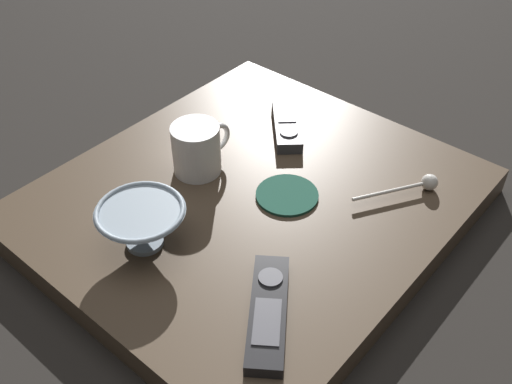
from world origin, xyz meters
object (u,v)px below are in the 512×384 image
Objects in this scene: teaspoon at (422,184)px; tv_remote_far at (268,312)px; drink_coaster at (287,195)px; tv_remote_near at (287,124)px; coffee_mug at (197,149)px; cereal_bowl at (142,224)px.

tv_remote_far is (0.37, -0.03, -0.00)m from teaspoon.
tv_remote_near is at bearing -141.46° from drink_coaster.
coffee_mug is at bearing -119.44° from tv_remote_far.
teaspoon is 1.31× the size of drink_coaster.
cereal_bowl is 0.38m from tv_remote_near.
tv_remote_near is (-0.20, 0.04, -0.03)m from coffee_mug.
tv_remote_near is (-0.38, -0.03, -0.03)m from cereal_bowl.
teaspoon is at bearing 175.69° from tv_remote_far.
cereal_bowl is 0.19m from coffee_mug.
coffee_mug reaches higher than tv_remote_near.
tv_remote_far reaches higher than drink_coaster.
tv_remote_near is 1.46× the size of drink_coaster.
tv_remote_near is 0.85× the size of tv_remote_far.
cereal_bowl is 0.88× the size of tv_remote_near.
teaspoon is 0.22m from drink_coaster.
drink_coaster is (0.16, -0.16, -0.01)m from teaspoon.
teaspoon is 0.89× the size of tv_remote_near.
coffee_mug is at bearing -11.26° from tv_remote_near.
tv_remote_far is (0.36, 0.25, -0.00)m from tv_remote_near.
tv_remote_near is at bearing -144.91° from tv_remote_far.
coffee_mug is 0.38m from teaspoon.
teaspoon is at bearing 134.37° from drink_coaster.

